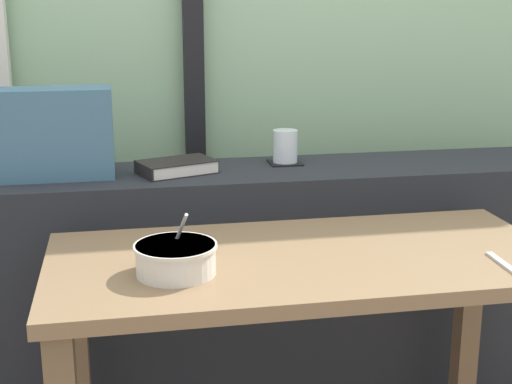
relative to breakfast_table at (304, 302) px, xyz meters
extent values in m
cube|color=black|center=(-0.15, 1.00, 0.70)|extent=(0.07, 0.05, 2.60)
cube|color=#23262B|center=(-0.01, 0.53, -0.20)|extent=(2.80, 0.35, 0.82)
cube|color=brown|center=(-0.56, 0.23, -0.26)|extent=(0.06, 0.06, 0.69)
cube|color=brown|center=(0.56, 0.23, -0.26)|extent=(0.06, 0.06, 0.69)
cube|color=#846647|center=(0.00, 0.00, 0.11)|extent=(1.23, 0.57, 0.03)
cube|color=black|center=(0.09, 0.59, 0.22)|extent=(0.10, 0.10, 0.00)
cylinder|color=white|center=(0.09, 0.59, 0.27)|extent=(0.08, 0.08, 0.10)
cylinder|color=orange|center=(0.09, 0.59, 0.26)|extent=(0.07, 0.07, 0.08)
cube|color=black|center=(-0.26, 0.53, 0.22)|extent=(0.25, 0.20, 0.00)
cube|color=silver|center=(-0.26, 0.53, 0.23)|extent=(0.24, 0.19, 0.03)
cube|color=black|center=(-0.26, 0.53, 0.25)|extent=(0.25, 0.20, 0.00)
cube|color=black|center=(-0.36, 0.49, 0.23)|extent=(0.05, 0.13, 0.04)
cube|color=#426B84|center=(-0.60, 0.53, 0.34)|extent=(0.32, 0.14, 0.26)
cylinder|color=silver|center=(-0.31, -0.07, 0.16)|extent=(0.18, 0.18, 0.07)
cylinder|color=silver|center=(-0.31, -0.07, 0.19)|extent=(0.19, 0.19, 0.01)
cylinder|color=#B27038|center=(-0.31, -0.07, 0.15)|extent=(0.16, 0.16, 0.05)
cylinder|color=silver|center=(-0.30, -0.04, 0.21)|extent=(0.04, 0.12, 0.13)
ellipsoid|color=silver|center=(-0.30, -0.02, 0.17)|extent=(0.03, 0.05, 0.01)
cube|color=silver|center=(0.43, -0.16, 0.13)|extent=(0.02, 0.17, 0.01)
camera|label=1|loc=(-0.42, -1.60, 0.71)|focal=51.13mm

